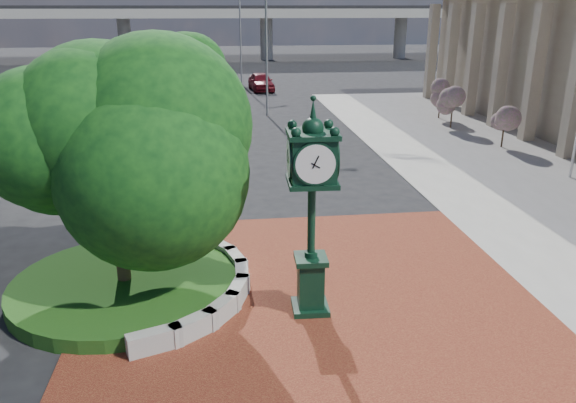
# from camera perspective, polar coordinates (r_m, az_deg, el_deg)

# --- Properties ---
(ground) EXTENTS (200.00, 200.00, 0.00)m
(ground) POSITION_cam_1_polar(r_m,az_deg,el_deg) (16.22, 1.74, -8.09)
(ground) COLOR black
(ground) RESTS_ON ground
(plaza) EXTENTS (12.00, 12.00, 0.04)m
(plaza) POSITION_cam_1_polar(r_m,az_deg,el_deg) (15.34, 2.31, -9.73)
(plaza) COLOR maroon
(plaza) RESTS_ON ground
(planter_wall) EXTENTS (2.96, 6.77, 0.54)m
(planter_wall) POSITION_cam_1_polar(r_m,az_deg,el_deg) (15.95, -8.00, -7.70)
(planter_wall) COLOR #9E9B93
(planter_wall) RESTS_ON ground
(grass_bed) EXTENTS (6.10, 6.10, 0.40)m
(grass_bed) POSITION_cam_1_polar(r_m,az_deg,el_deg) (16.21, -16.20, -8.15)
(grass_bed) COLOR #194012
(grass_bed) RESTS_ON ground
(overpass) EXTENTS (90.00, 12.00, 7.50)m
(overpass) POSITION_cam_1_polar(r_m,az_deg,el_deg) (84.26, -5.97, 18.55)
(overpass) COLOR #9E9B93
(overpass) RESTS_ON ground
(tree_planter) EXTENTS (5.20, 5.20, 6.33)m
(tree_planter) POSITION_cam_1_polar(r_m,az_deg,el_deg) (14.97, -17.44, 3.95)
(tree_planter) COLOR #38281C
(tree_planter) RESTS_ON ground
(tree_street) EXTENTS (4.40, 4.40, 5.45)m
(tree_street) POSITION_cam_1_polar(r_m,az_deg,el_deg) (32.56, -10.27, 11.53)
(tree_street) COLOR #38281C
(tree_street) RESTS_ON ground
(post_clock) EXTENTS (1.18, 1.18, 5.45)m
(post_clock) POSITION_cam_1_polar(r_m,az_deg,el_deg) (13.53, 2.43, 0.01)
(post_clock) COLOR black
(post_clock) RESTS_ON ground
(parked_car) EXTENTS (2.39, 5.00, 1.65)m
(parked_car) POSITION_cam_1_polar(r_m,az_deg,el_deg) (53.06, -2.76, 12.07)
(parked_car) COLOR #550C14
(parked_car) RESTS_ON ground
(street_lamp_near) EXTENTS (1.94, 0.85, 8.98)m
(street_lamp_near) POSITION_cam_1_polar(r_m,az_deg,el_deg) (40.06, -1.90, 16.12)
(street_lamp_near) COLOR slate
(street_lamp_near) RESTS_ON ground
(street_lamp_far) EXTENTS (1.88, 0.93, 8.84)m
(street_lamp_far) POSITION_cam_1_polar(r_m,az_deg,el_deg) (57.09, -4.67, 16.93)
(street_lamp_far) COLOR slate
(street_lamp_far) RESTS_ON ground
(shrub_near) EXTENTS (1.20, 1.20, 2.20)m
(shrub_near) POSITION_cam_1_polar(r_m,az_deg,el_deg) (33.17, 21.16, 7.80)
(shrub_near) COLOR #38281C
(shrub_near) RESTS_ON ground
(shrub_mid) EXTENTS (1.20, 1.20, 2.20)m
(shrub_mid) POSITION_cam_1_polar(r_m,az_deg,el_deg) (37.60, 16.39, 9.53)
(shrub_mid) COLOR #38281C
(shrub_mid) RESTS_ON ground
(shrub_far) EXTENTS (1.20, 1.20, 2.20)m
(shrub_far) POSITION_cam_1_polar(r_m,az_deg,el_deg) (40.74, 15.23, 10.33)
(shrub_far) COLOR #38281C
(shrub_far) RESTS_ON ground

